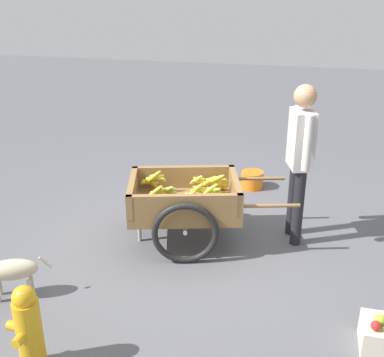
{
  "coord_description": "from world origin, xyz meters",
  "views": [
    {
      "loc": [
        -0.98,
        4.06,
        2.51
      ],
      "look_at": [
        0.07,
        -0.06,
        0.75
      ],
      "focal_mm": 44.21,
      "sensor_mm": 36.0,
      "label": 1
    }
  ],
  "objects_px": {
    "fire_hydrant": "(28,328)",
    "plastic_bucket": "(252,180)",
    "fruit_cart": "(185,202)",
    "vendor_person": "(300,151)",
    "dog": "(7,270)"
  },
  "relations": [
    {
      "from": "vendor_person",
      "to": "dog",
      "type": "xyz_separation_m",
      "value": [
        2.3,
        1.64,
        -0.71
      ]
    },
    {
      "from": "dog",
      "to": "vendor_person",
      "type": "bearing_deg",
      "value": -144.5
    },
    {
      "from": "fire_hydrant",
      "to": "plastic_bucket",
      "type": "distance_m",
      "value": 3.71
    },
    {
      "from": "fire_hydrant",
      "to": "plastic_bucket",
      "type": "xyz_separation_m",
      "value": [
        -1.07,
        -3.55,
        -0.22
      ]
    },
    {
      "from": "dog",
      "to": "fire_hydrant",
      "type": "distance_m",
      "value": 0.92
    },
    {
      "from": "vendor_person",
      "to": "fire_hydrant",
      "type": "distance_m",
      "value": 2.92
    },
    {
      "from": "vendor_person",
      "to": "fire_hydrant",
      "type": "relative_size",
      "value": 2.45
    },
    {
      "from": "fruit_cart",
      "to": "vendor_person",
      "type": "relative_size",
      "value": 1.1
    },
    {
      "from": "fire_hydrant",
      "to": "plastic_bucket",
      "type": "bearing_deg",
      "value": -106.73
    },
    {
      "from": "fruit_cart",
      "to": "plastic_bucket",
      "type": "xyz_separation_m",
      "value": [
        -0.5,
        -1.56,
        -0.33
      ]
    },
    {
      "from": "dog",
      "to": "fire_hydrant",
      "type": "bearing_deg",
      "value": 133.53
    },
    {
      "from": "fruit_cart",
      "to": "dog",
      "type": "relative_size",
      "value": 2.88
    },
    {
      "from": "dog",
      "to": "fire_hydrant",
      "type": "relative_size",
      "value": 0.93
    },
    {
      "from": "dog",
      "to": "plastic_bucket",
      "type": "bearing_deg",
      "value": -120.57
    },
    {
      "from": "fire_hydrant",
      "to": "plastic_bucket",
      "type": "height_order",
      "value": "fire_hydrant"
    }
  ]
}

